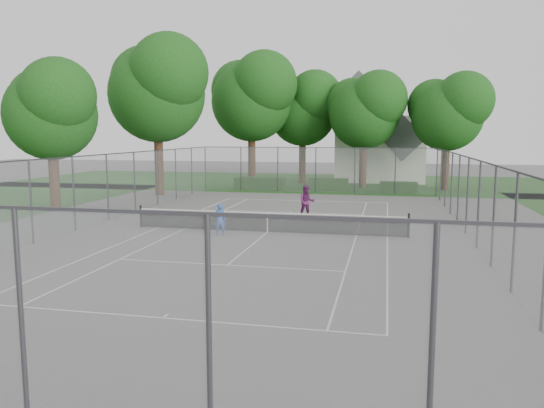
% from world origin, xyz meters
% --- Properties ---
extents(ground, '(120.00, 120.00, 0.00)m').
position_xyz_m(ground, '(0.00, 0.00, 0.00)').
color(ground, '#615F5C').
rests_on(ground, ground).
extents(grass_far, '(60.00, 20.00, 0.00)m').
position_xyz_m(grass_far, '(0.00, 26.00, 0.00)').
color(grass_far, '#1C4B15').
rests_on(grass_far, ground).
extents(court_markings, '(11.03, 23.83, 0.01)m').
position_xyz_m(court_markings, '(0.00, 0.00, 0.01)').
color(court_markings, silver).
rests_on(court_markings, ground).
extents(tennis_net, '(12.87, 0.10, 1.10)m').
position_xyz_m(tennis_net, '(0.00, 0.00, 0.51)').
color(tennis_net, black).
rests_on(tennis_net, ground).
extents(perimeter_fence, '(18.08, 34.08, 3.52)m').
position_xyz_m(perimeter_fence, '(0.00, 0.00, 1.81)').
color(perimeter_fence, '#38383D').
rests_on(perimeter_fence, ground).
extents(tree_far_left, '(8.03, 7.33, 11.54)m').
position_xyz_m(tree_far_left, '(-6.22, 21.63, 7.94)').
color(tree_far_left, '#372014').
rests_on(tree_far_left, ground).
extents(tree_far_midleft, '(7.10, 6.49, 10.21)m').
position_xyz_m(tree_far_midleft, '(-2.22, 24.86, 7.02)').
color(tree_far_midleft, '#372014').
rests_on(tree_far_midleft, ground).
extents(tree_far_midright, '(6.76, 6.18, 9.72)m').
position_xyz_m(tree_far_midright, '(3.46, 21.88, 6.68)').
color(tree_far_midright, '#372014').
rests_on(tree_far_midright, ground).
extents(tree_far_right, '(6.55, 5.98, 9.42)m').
position_xyz_m(tree_far_right, '(10.10, 21.30, 6.47)').
color(tree_far_right, '#372014').
rests_on(tree_far_right, ground).
extents(tree_side_back, '(8.12, 7.41, 11.67)m').
position_xyz_m(tree_side_back, '(-11.21, 13.14, 8.02)').
color(tree_side_back, '#372014').
rests_on(tree_side_back, ground).
extents(tree_side_front, '(6.21, 5.67, 8.92)m').
position_xyz_m(tree_side_front, '(-14.20, 4.59, 6.13)').
color(tree_side_front, '#372014').
rests_on(tree_side_front, ground).
extents(hedge_left, '(4.07, 1.22, 1.02)m').
position_xyz_m(hedge_left, '(-4.74, 18.18, 0.51)').
color(hedge_left, '#1D4415').
rests_on(hedge_left, ground).
extents(hedge_mid, '(3.12, 0.89, 0.98)m').
position_xyz_m(hedge_mid, '(0.83, 18.85, 0.49)').
color(hedge_mid, '#1D4415').
rests_on(hedge_mid, ground).
extents(hedge_right, '(2.85, 1.05, 0.86)m').
position_xyz_m(hedge_right, '(6.30, 18.23, 0.43)').
color(hedge_right, '#1D4415').
rests_on(hedge_right, ground).
extents(house, '(8.21, 6.36, 10.22)m').
position_xyz_m(house, '(4.71, 28.65, 4.11)').
color(house, white).
rests_on(house, ground).
extents(girl_player, '(0.62, 0.53, 1.45)m').
position_xyz_m(girl_player, '(-1.94, -1.20, 0.72)').
color(girl_player, '#2C53A5').
rests_on(girl_player, ground).
extents(woman_player, '(1.02, 0.88, 1.81)m').
position_xyz_m(woman_player, '(1.18, 4.38, 0.91)').
color(woman_player, '#642159').
rests_on(woman_player, ground).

